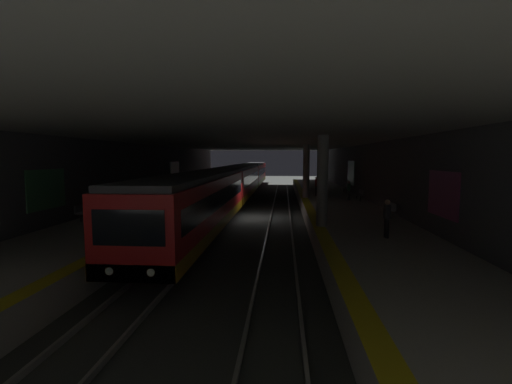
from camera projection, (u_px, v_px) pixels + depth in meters
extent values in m
plane|color=#383A38|center=(251.00, 218.00, 26.40)|extent=(120.00, 120.00, 0.00)
cube|color=gray|center=(290.00, 218.00, 26.16)|extent=(60.00, 0.09, 0.16)
cube|color=gray|center=(271.00, 217.00, 26.27)|extent=(60.00, 0.09, 0.16)
cube|color=gray|center=(231.00, 217.00, 26.50)|extent=(60.00, 0.09, 0.16)
cube|color=gray|center=(212.00, 217.00, 26.61)|extent=(60.00, 0.09, 0.16)
cube|color=#B7B2A8|center=(340.00, 212.00, 25.84)|extent=(60.00, 5.30, 1.05)
cube|color=yellow|center=(308.00, 205.00, 25.97)|extent=(60.00, 0.60, 0.01)
cube|color=#B7B2A8|center=(165.00, 210.00, 26.85)|extent=(60.00, 5.30, 1.05)
cube|color=yellow|center=(195.00, 204.00, 26.62)|extent=(60.00, 0.60, 0.01)
cube|color=#56565B|center=(382.00, 181.00, 25.39)|extent=(60.00, 0.50, 5.60)
cube|color=#BF4C8C|center=(443.00, 194.00, 15.07)|extent=(2.83, 0.06, 1.95)
cube|color=#4CA566|center=(351.00, 173.00, 35.65)|extent=(3.25, 0.06, 2.40)
cube|color=#56565B|center=(127.00, 180.00, 26.85)|extent=(60.00, 0.50, 5.60)
cube|color=#4CA566|center=(47.00, 189.00, 17.38)|extent=(2.81, 0.06, 1.96)
cube|color=#4CA566|center=(175.00, 172.00, 37.83)|extent=(3.11, 0.06, 2.19)
cube|color=#ADAAA3|center=(251.00, 140.00, 25.83)|extent=(60.00, 19.40, 0.40)
cylinder|color=gray|center=(322.00, 181.00, 17.72)|extent=(0.56, 0.56, 4.55)
cylinder|color=gray|center=(306.00, 171.00, 30.48)|extent=(0.56, 0.56, 4.55)
cube|color=red|center=(198.00, 203.00, 19.11)|extent=(17.06, 2.80, 2.70)
cube|color=#B27F0F|center=(198.00, 223.00, 19.21)|extent=(17.06, 2.82, 0.56)
cube|color=black|center=(197.00, 197.00, 19.07)|extent=(15.70, 2.83, 0.90)
cube|color=#47474C|center=(197.00, 176.00, 18.96)|extent=(16.72, 2.58, 0.24)
cube|color=black|center=(171.00, 254.00, 14.60)|extent=(2.20, 1.64, 0.76)
cube|color=black|center=(215.00, 216.00, 23.91)|extent=(2.20, 1.64, 0.76)
cube|color=black|center=(128.00, 228.00, 10.59)|extent=(0.04, 2.24, 1.10)
cylinder|color=silver|center=(151.00, 272.00, 10.67)|extent=(0.04, 0.24, 0.24)
cylinder|color=silver|center=(109.00, 271.00, 10.77)|extent=(0.04, 0.24, 0.24)
cube|color=red|center=(239.00, 181.00, 36.63)|extent=(17.06, 2.80, 2.70)
cube|color=#B27F0F|center=(239.00, 191.00, 36.73)|extent=(17.06, 2.82, 0.56)
cube|color=black|center=(239.00, 178.00, 36.60)|extent=(15.70, 2.83, 0.90)
cube|color=#47474C|center=(239.00, 167.00, 36.49)|extent=(16.72, 2.58, 0.24)
cube|color=black|center=(232.00, 201.00, 32.12)|extent=(2.20, 1.64, 0.76)
cube|color=black|center=(244.00, 191.00, 41.43)|extent=(2.20, 1.64, 0.76)
cube|color=red|center=(253.00, 173.00, 54.15)|extent=(17.06, 2.80, 2.70)
cube|color=#B27F0F|center=(253.00, 180.00, 54.26)|extent=(17.06, 2.82, 0.56)
cube|color=black|center=(253.00, 171.00, 54.12)|extent=(15.70, 2.83, 0.90)
cube|color=#47474C|center=(253.00, 164.00, 54.01)|extent=(16.72, 2.58, 0.24)
cube|color=black|center=(251.00, 186.00, 49.65)|extent=(2.20, 1.64, 0.76)
cube|color=black|center=(256.00, 181.00, 58.96)|extent=(2.20, 1.64, 0.76)
cylinder|color=#262628|center=(391.00, 215.00, 20.02)|extent=(0.08, 0.08, 0.42)
cylinder|color=#262628|center=(384.00, 211.00, 21.37)|extent=(0.08, 0.08, 0.42)
cube|color=gray|center=(387.00, 209.00, 20.67)|extent=(1.70, 0.44, 0.08)
cube|color=gray|center=(391.00, 206.00, 20.63)|extent=(1.70, 0.06, 0.40)
cylinder|color=#262628|center=(360.00, 199.00, 27.92)|extent=(0.08, 0.08, 0.42)
cylinder|color=#262628|center=(357.00, 197.00, 29.27)|extent=(0.08, 0.08, 0.42)
cube|color=gray|center=(359.00, 195.00, 28.57)|extent=(1.70, 0.44, 0.08)
cube|color=gray|center=(361.00, 192.00, 28.53)|extent=(1.70, 0.06, 0.40)
cylinder|color=#262628|center=(346.00, 191.00, 34.19)|extent=(0.08, 0.08, 0.42)
cylinder|color=#262628|center=(344.00, 190.00, 35.53)|extent=(0.08, 0.08, 0.42)
cube|color=gray|center=(345.00, 188.00, 34.84)|extent=(1.70, 0.44, 0.08)
cube|color=gray|center=(347.00, 186.00, 34.80)|extent=(1.70, 0.06, 0.40)
cylinder|color=#262628|center=(81.00, 218.00, 19.06)|extent=(0.08, 0.08, 0.42)
cylinder|color=#262628|center=(94.00, 214.00, 20.41)|extent=(0.08, 0.08, 0.42)
cube|color=gray|center=(87.00, 211.00, 19.71)|extent=(1.70, 0.44, 0.08)
cube|color=gray|center=(83.00, 208.00, 19.71)|extent=(1.70, 0.06, 0.40)
cylinder|color=#262628|center=(190.00, 185.00, 41.16)|extent=(0.08, 0.08, 0.42)
cylinder|color=#262628|center=(193.00, 185.00, 42.51)|extent=(0.08, 0.08, 0.42)
cube|color=gray|center=(191.00, 183.00, 41.81)|extent=(1.70, 0.44, 0.08)
cube|color=gray|center=(189.00, 181.00, 41.81)|extent=(1.70, 0.06, 0.40)
cylinder|color=#424242|center=(349.00, 195.00, 28.72)|extent=(0.16, 0.16, 0.79)
cylinder|color=#424242|center=(348.00, 195.00, 28.92)|extent=(0.16, 0.16, 0.79)
cube|color=#2D754C|center=(349.00, 187.00, 28.75)|extent=(0.36, 0.22, 0.56)
cylinder|color=#2D754C|center=(349.00, 188.00, 28.51)|extent=(0.10, 0.10, 0.53)
cylinder|color=#2D754C|center=(348.00, 187.00, 29.00)|extent=(0.10, 0.10, 0.53)
sphere|color=tan|center=(349.00, 182.00, 28.71)|extent=(0.21, 0.21, 0.21)
cylinder|color=black|center=(316.00, 191.00, 31.82)|extent=(0.16, 0.16, 0.88)
cylinder|color=black|center=(316.00, 191.00, 32.02)|extent=(0.16, 0.16, 0.88)
cube|color=maroon|center=(316.00, 183.00, 31.85)|extent=(0.36, 0.22, 0.62)
cylinder|color=maroon|center=(317.00, 183.00, 31.60)|extent=(0.10, 0.10, 0.59)
cylinder|color=maroon|center=(316.00, 183.00, 32.10)|extent=(0.10, 0.10, 0.59)
sphere|color=tan|center=(316.00, 178.00, 31.80)|extent=(0.24, 0.24, 0.24)
cylinder|color=black|center=(387.00, 229.00, 15.21)|extent=(0.16, 0.16, 0.84)
cylinder|color=black|center=(386.00, 228.00, 15.41)|extent=(0.16, 0.16, 0.84)
cube|color=#333338|center=(387.00, 212.00, 15.24)|extent=(0.36, 0.22, 0.59)
cylinder|color=#333338|center=(389.00, 214.00, 14.99)|extent=(0.10, 0.10, 0.56)
cylinder|color=#333338|center=(385.00, 212.00, 15.49)|extent=(0.10, 0.10, 0.56)
sphere|color=tan|center=(387.00, 202.00, 15.20)|extent=(0.23, 0.23, 0.23)
cylinder|color=#595B5E|center=(112.00, 208.00, 21.20)|extent=(0.44, 0.44, 0.85)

